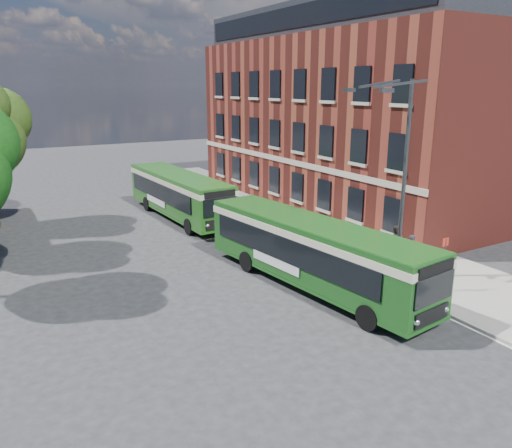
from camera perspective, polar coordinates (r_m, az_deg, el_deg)
ground at (r=22.69m, az=2.71°, el=-7.10°), size 120.00×120.00×0.00m
pavement at (r=32.66m, az=5.50°, el=0.13°), size 6.00×48.00×0.15m
kerb_line at (r=31.07m, az=0.90°, el=-0.74°), size 0.12×48.00×0.01m
brick_office at (r=39.00m, az=10.90°, el=12.72°), size 12.10×26.00×14.20m
street_lamp at (r=22.82m, az=15.96°, el=5.01°), size 2.96×2.38×9.00m
bus_stop_sign at (r=22.79m, az=20.64°, el=-3.97°), size 0.35×0.08×2.52m
bus_front at (r=22.11m, az=6.48°, el=-2.72°), size 4.01×12.53×3.02m
bus_rear at (r=34.10m, az=-8.80°, el=3.72°), size 3.04×11.99×3.02m
pedestrian_a at (r=25.27m, az=17.20°, el=-3.01°), size 0.62×0.42×1.67m
pedestrian_b at (r=26.51m, az=15.53°, el=-1.95°), size 1.03×0.93×1.72m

